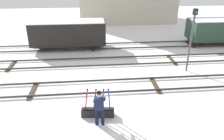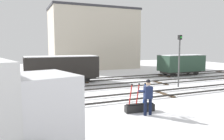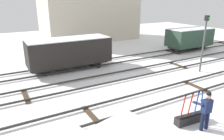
# 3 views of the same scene
# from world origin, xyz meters

# --- Properties ---
(ground_plane) EXTENTS (60.00, 60.00, 0.00)m
(ground_plane) POSITION_xyz_m (0.00, 0.00, 0.00)
(ground_plane) COLOR white
(track_main_line) EXTENTS (44.00, 1.94, 0.18)m
(track_main_line) POSITION_xyz_m (0.00, 0.00, 0.11)
(track_main_line) COLOR #2D2B28
(track_main_line) RESTS_ON ground_plane
(track_siding_near) EXTENTS (44.00, 1.94, 0.18)m
(track_siding_near) POSITION_xyz_m (0.00, 3.72, 0.11)
(track_siding_near) COLOR #2D2B28
(track_siding_near) RESTS_ON ground_plane
(track_siding_far) EXTENTS (44.00, 1.94, 0.18)m
(track_siding_far) POSITION_xyz_m (0.00, 7.24, 0.11)
(track_siding_far) COLOR #2D2B28
(track_siding_far) RESTS_ON ground_plane
(switch_lever_frame) EXTENTS (1.55, 0.52, 1.45)m
(switch_lever_frame) POSITION_xyz_m (0.05, -2.60, 0.25)
(switch_lever_frame) COLOR black
(switch_lever_frame) RESTS_ON ground_plane
(rail_worker) EXTENTS (0.58, 0.70, 1.72)m
(rail_worker) POSITION_xyz_m (0.11, -3.22, 0.96)
(rail_worker) COLOR #111831
(rail_worker) RESTS_ON ground_plane
(signal_post) EXTENTS (0.24, 0.32, 4.10)m
(signal_post) POSITION_xyz_m (6.20, 1.83, 2.49)
(signal_post) COLOR #4C4C4C
(signal_post) RESTS_ON ground_plane
(apartment_building) EXTENTS (12.29, 6.43, 8.58)m
(apartment_building) POSITION_xyz_m (4.63, 18.48, 4.30)
(apartment_building) COLOR beige
(apartment_building) RESTS_ON ground_plane
(freight_car_near_switch) EXTENTS (4.87, 2.38, 2.28)m
(freight_car_near_switch) POSITION_xyz_m (11.08, 7.24, 1.32)
(freight_car_near_switch) COLOR #2D2B28
(freight_car_near_switch) RESTS_ON ground_plane
(freight_car_far_end) EXTENTS (6.18, 2.25, 2.39)m
(freight_car_far_end) POSITION_xyz_m (-2.04, 7.24, 1.38)
(freight_car_far_end) COLOR #2D2B28
(freight_car_far_end) RESTS_ON ground_plane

